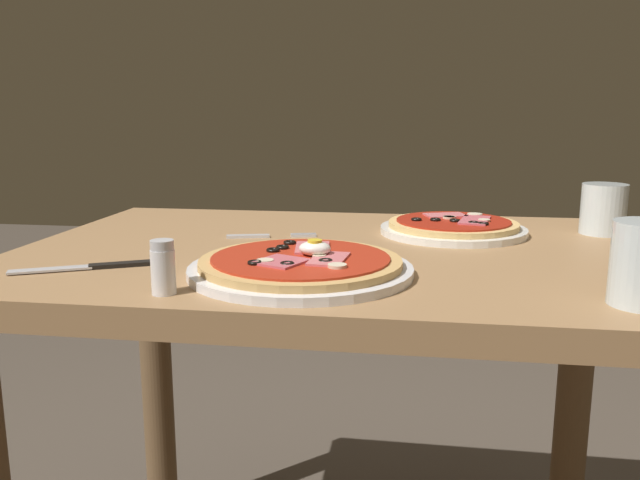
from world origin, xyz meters
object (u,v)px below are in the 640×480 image
pizza_foreground (301,266)px  fork (264,236)px  dining_table (340,330)px  pizza_across_left (453,227)px  knife (93,267)px  salt_shaker (163,268)px  water_glass_far (603,212)px

pizza_foreground → fork: (-0.11, 0.25, -0.01)m
dining_table → fork: bearing=155.8°
dining_table → pizza_across_left: 0.28m
dining_table → knife: (-0.33, -0.19, 0.14)m
dining_table → fork: size_ratio=6.63×
dining_table → pizza_across_left: size_ratio=3.96×
pizza_across_left → fork: size_ratio=1.67×
fork → pizza_foreground: bearing=-66.0°
dining_table → knife: knife is taller
pizza_across_left → salt_shaker: bearing=-129.5°
water_glass_far → salt_shaker: size_ratio=1.35×
dining_table → water_glass_far: water_glass_far is taller
water_glass_far → fork: water_glass_far is taller
salt_shaker → water_glass_far: bearing=37.5°
knife → fork: bearing=54.1°
salt_shaker → fork: bearing=83.9°
dining_table → fork: 0.21m
pizza_foreground → knife: (-0.30, -0.01, -0.01)m
fork → salt_shaker: salt_shaker is taller
pizza_across_left → salt_shaker: (-0.37, -0.45, 0.02)m
pizza_foreground → water_glass_far: size_ratio=3.39×
dining_table → fork: fork is taller
knife → salt_shaker: (0.15, -0.11, 0.03)m
pizza_across_left → water_glass_far: size_ratio=2.89×
knife → salt_shaker: bearing=-35.7°
salt_shaker → dining_table: bearing=58.9°
dining_table → pizza_foreground: size_ratio=3.38×
dining_table → pizza_foreground: 0.24m
dining_table → knife: bearing=-149.4°
dining_table → water_glass_far: 0.52m
pizza_foreground → dining_table: bearing=80.0°
pizza_foreground → water_glass_far: (0.49, 0.37, 0.03)m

